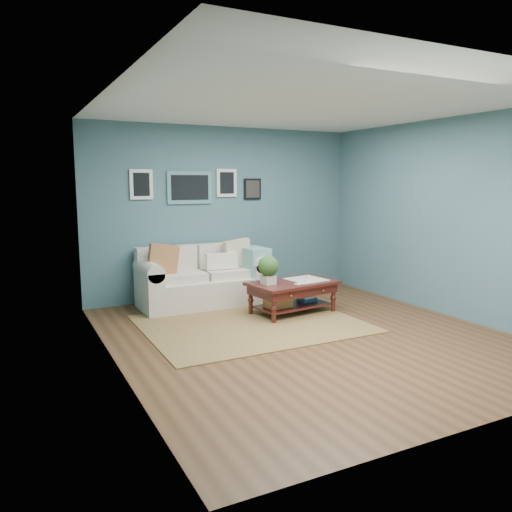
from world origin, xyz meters
TOP-DOWN VIEW (x-y plane):
  - room_shell at (-0.01, 0.06)m, footprint 5.00×5.02m
  - area_rug at (-0.38, 0.74)m, footprint 2.74×2.19m
  - loveseat at (-0.50, 2.03)m, footprint 1.91×0.87m
  - coffee_table at (0.31, 0.97)m, footprint 1.29×0.86m

SIDE VIEW (x-z plane):
  - area_rug at x=-0.38m, z-range 0.00..0.01m
  - coffee_table at x=0.31m, z-range -0.05..0.80m
  - loveseat at x=-0.50m, z-range -0.09..0.89m
  - room_shell at x=-0.01m, z-range 0.01..2.71m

